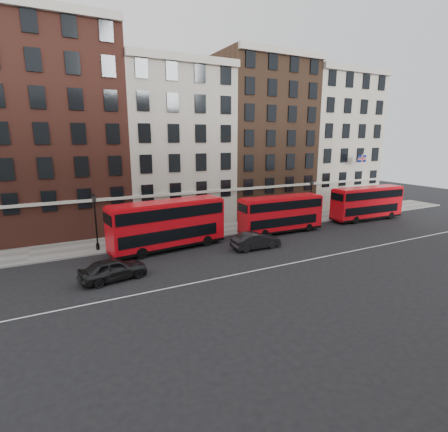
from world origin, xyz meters
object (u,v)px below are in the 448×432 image
car_front (256,241)px  bus_d (367,202)px  bus_b (167,224)px  traffic_light (374,197)px  bus_c (281,213)px  car_rear (113,269)px

car_front → bus_d: bearing=-78.2°
bus_b → traffic_light: size_ratio=3.45×
bus_c → traffic_light: (17.13, 1.81, 0.25)m
car_rear → car_front: car_rear is taller
bus_c → bus_d: bearing=1.2°
bus_c → traffic_light: bus_c is taller
car_rear → bus_d: bearing=-89.9°
bus_b → car_front: 8.52m
car_rear → bus_c: bearing=-83.8°
bus_b → car_rear: size_ratio=2.29×
bus_c → car_front: (-5.54, -3.64, -1.41)m
bus_d → traffic_light: (3.57, 1.81, 0.16)m
bus_d → car_rear: bearing=-168.8°
car_rear → traffic_light: bearing=-88.0°
bus_d → car_rear: 33.02m
bus_b → bus_c: bus_b is taller
bus_b → bus_d: bearing=-7.0°
bus_c → bus_d: (13.56, 0.00, 0.09)m
bus_d → car_front: (-19.10, -3.64, -1.50)m
car_front → traffic_light: bearing=-75.4°
car_front → traffic_light: traffic_light is taller
car_rear → car_front: (13.48, 1.51, -0.05)m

